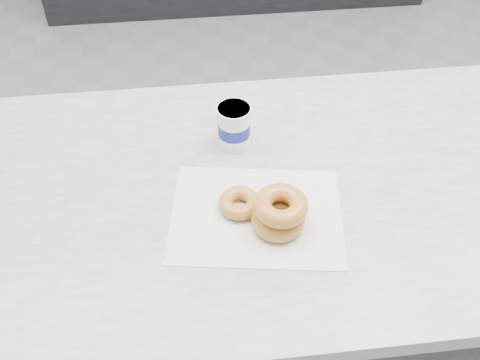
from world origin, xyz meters
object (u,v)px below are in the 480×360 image
(counter, at_px, (339,292))
(donut_single, at_px, (240,203))
(donut_stack, at_px, (279,213))
(coffee_cup, at_px, (234,126))

(counter, relative_size, donut_single, 35.66)
(donut_stack, bearing_deg, donut_single, 143.09)
(donut_single, bearing_deg, coffee_cup, 87.13)
(donut_single, height_order, coffee_cup, coffee_cup)
(coffee_cup, bearing_deg, counter, -32.67)
(coffee_cup, bearing_deg, donut_single, -97.80)
(donut_single, bearing_deg, donut_stack, -36.91)
(donut_single, xyz_separation_m, donut_stack, (0.07, -0.05, 0.02))
(counter, distance_m, coffee_cup, 0.59)
(counter, xyz_separation_m, donut_stack, (-0.21, -0.11, 0.49))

